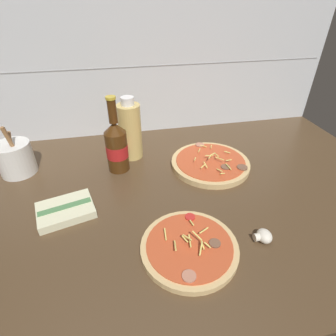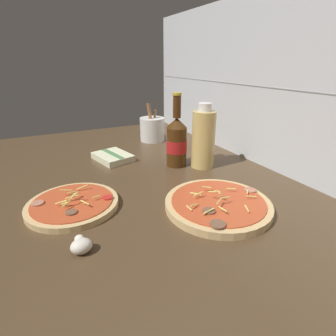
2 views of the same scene
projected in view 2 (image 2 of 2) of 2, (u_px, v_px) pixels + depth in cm
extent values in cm
cube|color=#4C3823|center=(145.00, 190.00, 80.82)|extent=(160.00, 90.00, 2.50)
cube|color=silver|center=(267.00, 87.00, 88.71)|extent=(160.00, 1.00, 60.00)
cube|color=gray|center=(266.00, 87.00, 88.48)|extent=(156.80, 0.16, 0.30)
cylinder|color=tan|center=(73.00, 205.00, 68.68)|extent=(23.54, 23.54, 1.61)
cylinder|color=#C14C28|center=(72.00, 201.00, 68.32)|extent=(20.72, 20.72, 0.30)
cylinder|color=#B7755B|center=(38.00, 203.00, 66.80)|extent=(3.10, 3.10, 0.40)
cylinder|color=brown|center=(71.00, 212.00, 62.81)|extent=(2.78, 2.78, 0.40)
cylinder|color=red|center=(107.00, 197.00, 69.62)|extent=(2.66, 2.66, 0.40)
cylinder|color=#EADB6B|center=(61.00, 202.00, 65.08)|extent=(1.81, 3.10, 1.42)
cylinder|color=#EADB6B|center=(72.00, 192.00, 68.05)|extent=(1.75, 2.67, 1.00)
cylinder|color=#EADB6B|center=(65.00, 205.00, 63.86)|extent=(1.33, 1.81, 0.62)
cylinder|color=#EADB6B|center=(66.00, 190.00, 70.36)|extent=(0.80, 3.25, 0.90)
cylinder|color=#EADB6B|center=(74.00, 194.00, 68.88)|extent=(1.36, 2.01, 0.93)
cylinder|color=#EADB6B|center=(72.00, 197.00, 67.78)|extent=(0.83, 3.42, 0.79)
cylinder|color=#EADB6B|center=(82.00, 187.00, 73.64)|extent=(0.61, 3.23, 1.12)
cylinder|color=#EADB6B|center=(66.00, 203.00, 64.94)|extent=(0.36, 2.36, 0.77)
cylinder|color=#EADB6B|center=(74.00, 196.00, 66.01)|extent=(1.99, 2.73, 1.24)
cylinder|color=#EADB6B|center=(96.00, 197.00, 68.48)|extent=(0.80, 2.01, 0.36)
cylinder|color=#EADB6B|center=(85.00, 203.00, 65.34)|extent=(2.87, 1.81, 0.53)
cylinder|color=tan|center=(218.00, 205.00, 68.39)|extent=(27.57, 27.57, 1.96)
cylinder|color=#C14C28|center=(218.00, 201.00, 67.96)|extent=(24.26, 24.26, 0.30)
cylinder|color=brown|center=(209.00, 211.00, 62.77)|extent=(3.14, 3.14, 0.40)
cylinder|color=brown|center=(218.00, 224.00, 57.69)|extent=(3.54, 3.54, 0.40)
cylinder|color=#B7755B|center=(250.00, 190.00, 72.81)|extent=(3.30, 3.30, 0.40)
cylinder|color=#EADB6B|center=(213.00, 192.00, 67.11)|extent=(1.93, 2.10, 0.67)
cylinder|color=#EADB6B|center=(219.00, 201.00, 64.48)|extent=(2.21, 2.93, 0.62)
cylinder|color=#EADB6B|center=(220.00, 194.00, 67.85)|extent=(2.85, 1.14, 0.59)
cylinder|color=#EADB6B|center=(198.00, 194.00, 68.50)|extent=(0.56, 3.04, 0.81)
cylinder|color=#EADB6B|center=(189.00, 208.00, 63.25)|extent=(1.89, 0.79, 0.82)
cylinder|color=#EADB6B|center=(207.00, 187.00, 72.25)|extent=(1.41, 2.40, 0.67)
cylinder|color=#EADB6B|center=(209.00, 211.00, 61.70)|extent=(0.90, 3.43, 0.60)
cylinder|color=#EADB6B|center=(223.00, 209.00, 61.74)|extent=(2.42, 0.91, 0.65)
cylinder|color=#EADB6B|center=(225.00, 198.00, 65.46)|extent=(0.39, 2.72, 0.66)
cylinder|color=#EADB6B|center=(195.00, 205.00, 64.18)|extent=(1.17, 2.73, 0.95)
cylinder|color=#EADB6B|center=(248.00, 192.00, 71.21)|extent=(1.98, 2.10, 0.40)
cylinder|color=#EADB6B|center=(231.00, 189.00, 71.95)|extent=(1.58, 2.31, 0.38)
cylinder|color=#EADB6B|center=(218.00, 191.00, 66.34)|extent=(1.97, 0.72, 0.91)
cylinder|color=#EADB6B|center=(247.00, 209.00, 62.71)|extent=(2.32, 0.94, 1.00)
cylinder|color=#EADB6B|center=(195.00, 194.00, 69.18)|extent=(2.51, 2.18, 0.49)
cylinder|color=#EADB6B|center=(251.00, 197.00, 68.50)|extent=(1.46, 2.69, 0.70)
cylinder|color=#47280F|center=(177.00, 147.00, 94.38)|extent=(7.27, 7.27, 14.13)
cone|color=#47280F|center=(177.00, 123.00, 91.05)|extent=(7.27, 7.27, 3.41)
cylinder|color=#47280F|center=(177.00, 107.00, 88.96)|extent=(2.76, 2.76, 7.57)
cylinder|color=gold|center=(177.00, 94.00, 87.37)|extent=(3.18, 3.18, 0.80)
cylinder|color=red|center=(177.00, 146.00, 94.27)|extent=(7.34, 7.34, 4.52)
cylinder|color=#D6B766|center=(203.00, 140.00, 92.16)|extent=(8.17, 8.17, 20.00)
cylinder|color=white|center=(205.00, 107.00, 87.84)|extent=(4.49, 4.49, 2.73)
cylinder|color=white|center=(80.00, 241.00, 53.72)|extent=(1.94, 1.94, 1.94)
ellipsoid|color=silver|center=(81.00, 246.00, 52.29)|extent=(3.66, 4.31, 3.02)
cylinder|color=silver|center=(152.00, 129.00, 124.84)|extent=(11.54, 11.54, 10.93)
cylinder|color=olive|center=(150.00, 118.00, 121.06)|extent=(3.20, 2.87, 13.55)
cylinder|color=olive|center=(154.00, 120.00, 124.26)|extent=(2.97, 1.99, 10.29)
cylinder|color=olive|center=(151.00, 119.00, 121.60)|extent=(2.73, 2.61, 13.10)
cube|color=beige|center=(113.00, 157.00, 101.60)|extent=(17.19, 14.49, 2.40)
cube|color=#4C7F4C|center=(113.00, 154.00, 101.11)|extent=(14.20, 5.45, 0.16)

